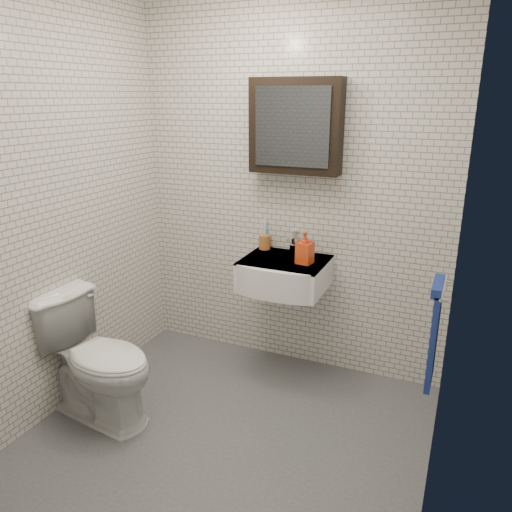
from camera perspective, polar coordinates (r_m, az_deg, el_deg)
name	(u,v)px	position (r m, az deg, el deg)	size (l,w,h in m)	color
ground	(228,433)	(3.10, -3.17, -19.58)	(2.20, 2.00, 0.01)	#4C4F53
room_shell	(223,185)	(2.50, -3.74, 8.07)	(2.22, 2.02, 2.51)	silver
washbasin	(283,275)	(3.31, 3.06, -2.13)	(0.55, 0.50, 0.20)	white
faucet	(293,244)	(3.44, 4.25, 1.43)	(0.06, 0.20, 0.15)	silver
mirror_cabinet	(296,126)	(3.30, 4.55, 14.54)	(0.60, 0.15, 0.60)	black
towel_rail	(435,329)	(2.80, 19.75, -7.90)	(0.09, 0.30, 0.58)	silver
toothbrush_cup	(265,241)	(3.53, 1.00, 1.69)	(0.09, 0.09, 0.22)	#A56029
soap_bottle	(305,248)	(3.22, 5.62, 0.96)	(0.10, 0.10, 0.21)	orange
toilet	(97,359)	(3.19, -17.71, -11.13)	(0.44, 0.76, 0.78)	white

